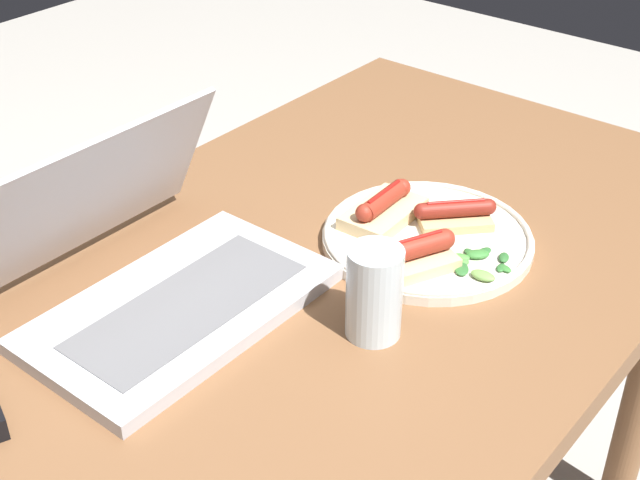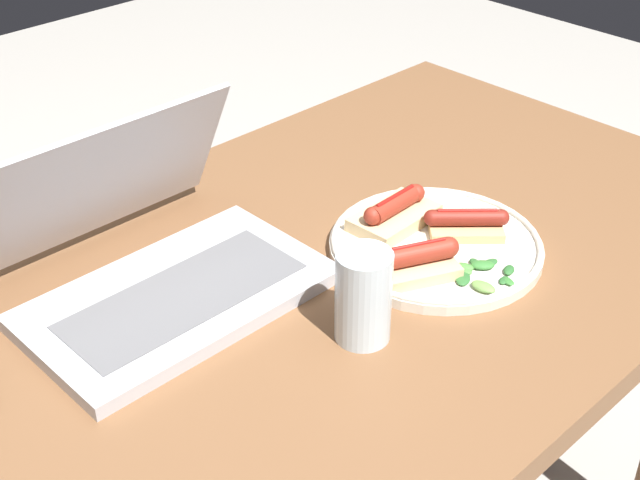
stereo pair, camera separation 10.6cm
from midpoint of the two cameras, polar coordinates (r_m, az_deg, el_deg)
The scene contains 8 objects.
desk at distance 1.10m, azimuth -1.39°, elevation -8.38°, with size 1.49×0.73×0.72m.
laptop at distance 1.07m, azimuth -7.80°, elevation -1.55°, with size 0.35×0.30×0.20m.
plate at distance 1.16m, azimuth 10.03°, elevation -0.38°, with size 0.27×0.27×0.02m.
sausage_toast_left at distance 1.18m, azimuth 11.89°, elevation 0.98°, with size 0.11×0.11×0.04m.
sausage_toast_middle at distance 1.09m, azimuth 9.06°, elevation -1.40°, with size 0.11×0.10×0.04m.
sausage_toast_right at distance 1.18m, azimuth 7.38°, elevation 1.63°, with size 0.12×0.08×0.04m.
salad_pile at distance 1.11m, azimuth 12.98°, elevation -2.19°, with size 0.08×0.08×0.01m.
drinking_glass at distance 0.98m, azimuth 5.90°, elevation -3.71°, with size 0.06×0.06×0.11m.
Camera 2 is at (-0.52, -0.65, 1.36)m, focal length 50.00 mm.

